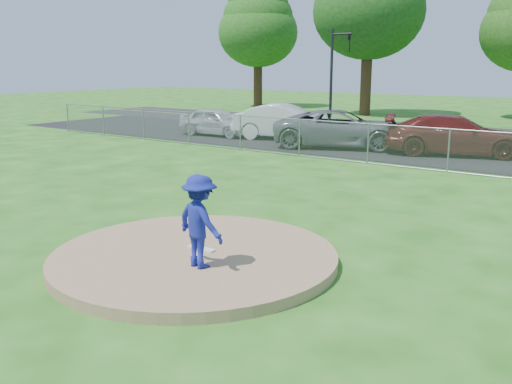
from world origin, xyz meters
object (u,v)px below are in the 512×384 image
parked_car_silver (217,122)px  parked_car_white (286,122)px  parked_car_darkred (455,135)px  traffic_cone (307,139)px  traffic_signal_left (335,69)px  parked_car_gray (341,129)px  tree_far_left (258,22)px  pitcher (200,221)px

parked_car_silver → parked_car_white: parked_car_white is taller
parked_car_darkred → traffic_cone: bearing=85.0°
parked_car_white → parked_car_silver: bearing=84.6°
traffic_cone → parked_car_white: (-2.26, 1.79, 0.50)m
traffic_signal_left → parked_car_silver: traffic_signal_left is taller
traffic_cone → parked_car_gray: (1.25, 0.90, 0.47)m
parked_car_silver → parked_car_darkred: (12.00, 0.68, 0.09)m
parked_car_silver → traffic_cone: bearing=-100.6°
traffic_signal_left → parked_car_darkred: (8.77, -6.02, -2.54)m
tree_far_left → parked_car_darkred: bearing=-37.7°
pitcher → parked_car_white: (-8.91, 16.63, -0.15)m
pitcher → parked_car_white: 18.87m
parked_car_white → parked_car_darkred: (8.31, -0.13, -0.04)m
traffic_signal_left → traffic_cone: bearing=-70.4°
tree_far_left → parked_car_white: tree_far_left is taller
parked_car_gray → parked_car_darkred: parked_car_gray is taller
tree_far_left → parked_car_white: bearing=-50.9°
parked_car_silver → parked_car_white: 3.79m
parked_car_silver → parked_car_darkred: parked_car_darkred is taller
tree_far_left → parked_car_silver: 21.29m
pitcher → parked_car_gray: bearing=-60.1°
parked_car_silver → traffic_signal_left: bearing=-27.1°
traffic_cone → parked_car_white: size_ratio=0.14×
tree_far_left → parked_car_darkred: tree_far_left is taller
traffic_cone → parked_car_darkred: size_ratio=0.13×
traffic_signal_left → pitcher: traffic_signal_left is taller
tree_far_left → pitcher: 40.87m
parked_car_silver → parked_car_white: bearing=-78.9°
tree_far_left → parked_car_gray: tree_far_left is taller
traffic_signal_left → parked_car_gray: (3.97, -6.77, -2.52)m
tree_far_left → traffic_cone: (15.96, -18.67, -6.69)m
tree_far_left → parked_car_silver: (10.01, -17.70, -6.33)m
parked_car_darkred → traffic_signal_left: bearing=35.3°
tree_far_left → pitcher: size_ratio=6.54×
pitcher → parked_car_silver: pitcher is taller
parked_car_white → pitcher: bearing=-169.6°
pitcher → parked_car_darkred: (-0.60, 16.50, -0.20)m
tree_far_left → traffic_signal_left: tree_far_left is taller
traffic_signal_left → parked_car_darkred: size_ratio=1.00×
pitcher → traffic_cone: size_ratio=2.31×
traffic_cone → parked_car_darkred: (6.04, 1.65, 0.46)m
parked_car_silver → parked_car_darkred: bearing=-88.1°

